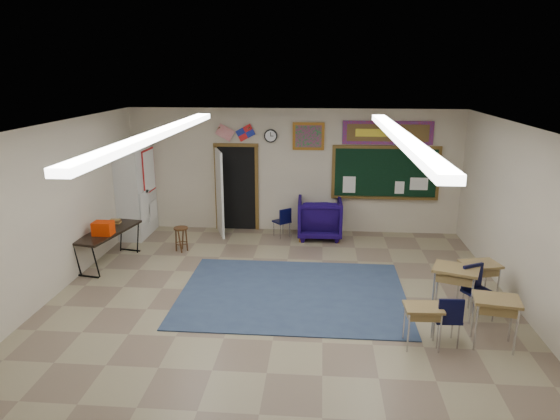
# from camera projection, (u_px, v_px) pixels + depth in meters

# --- Properties ---
(floor) EXTENTS (9.00, 9.00, 0.00)m
(floor) POSITION_uv_depth(u_px,v_px,m) (278.00, 314.00, 8.19)
(floor) COLOR gray
(floor) RESTS_ON ground
(back_wall) EXTENTS (8.00, 0.04, 3.00)m
(back_wall) POSITION_uv_depth(u_px,v_px,m) (294.00, 171.00, 12.10)
(back_wall) COLOR beige
(back_wall) RESTS_ON floor
(left_wall) EXTENTS (0.04, 9.00, 3.00)m
(left_wall) POSITION_uv_depth(u_px,v_px,m) (32.00, 221.00, 8.10)
(left_wall) COLOR beige
(left_wall) RESTS_ON floor
(right_wall) EXTENTS (0.04, 9.00, 3.00)m
(right_wall) POSITION_uv_depth(u_px,v_px,m) (543.00, 234.00, 7.47)
(right_wall) COLOR beige
(right_wall) RESTS_ON floor
(ceiling) EXTENTS (8.00, 9.00, 0.04)m
(ceiling) POSITION_uv_depth(u_px,v_px,m) (277.00, 131.00, 7.37)
(ceiling) COLOR white
(ceiling) RESTS_ON back_wall
(area_rug) EXTENTS (4.00, 3.00, 0.02)m
(area_rug) POSITION_uv_depth(u_px,v_px,m) (292.00, 293.00, 8.94)
(area_rug) COLOR #31425D
(area_rug) RESTS_ON floor
(fluorescent_strips) EXTENTS (3.86, 6.00, 0.10)m
(fluorescent_strips) POSITION_uv_depth(u_px,v_px,m) (277.00, 135.00, 7.39)
(fluorescent_strips) COLOR white
(fluorescent_strips) RESTS_ON ceiling
(doorway) EXTENTS (1.10, 0.89, 2.16)m
(doorway) POSITION_uv_depth(u_px,v_px,m) (232.00, 189.00, 12.19)
(doorway) COLOR black
(doorway) RESTS_ON back_wall
(chalkboard) EXTENTS (2.55, 0.14, 1.30)m
(chalkboard) POSITION_uv_depth(u_px,v_px,m) (385.00, 174.00, 11.90)
(chalkboard) COLOR brown
(chalkboard) RESTS_ON back_wall
(bulletin_board) EXTENTS (2.10, 0.05, 0.55)m
(bulletin_board) POSITION_uv_depth(u_px,v_px,m) (388.00, 133.00, 11.63)
(bulletin_board) COLOR red
(bulletin_board) RESTS_ON back_wall
(framed_art_print) EXTENTS (0.75, 0.05, 0.65)m
(framed_art_print) POSITION_uv_depth(u_px,v_px,m) (308.00, 136.00, 11.81)
(framed_art_print) COLOR brown
(framed_art_print) RESTS_ON back_wall
(wall_clock) EXTENTS (0.32, 0.05, 0.32)m
(wall_clock) POSITION_uv_depth(u_px,v_px,m) (271.00, 136.00, 11.88)
(wall_clock) COLOR black
(wall_clock) RESTS_ON back_wall
(wall_flags) EXTENTS (1.16, 0.06, 0.70)m
(wall_flags) POSITION_uv_depth(u_px,v_px,m) (235.00, 130.00, 11.88)
(wall_flags) COLOR red
(wall_flags) RESTS_ON back_wall
(storage_cabinet) EXTENTS (0.59, 1.25, 2.20)m
(storage_cabinet) POSITION_uv_depth(u_px,v_px,m) (136.00, 190.00, 11.88)
(storage_cabinet) COLOR silver
(storage_cabinet) RESTS_ON floor
(wingback_armchair) EXTENTS (1.05, 1.08, 0.96)m
(wingback_armchair) POSITION_uv_depth(u_px,v_px,m) (320.00, 218.00, 11.85)
(wingback_armchair) COLOR #100538
(wingback_armchair) RESTS_ON floor
(student_chair_reading) EXTENTS (0.51, 0.51, 0.72)m
(student_chair_reading) POSITION_uv_depth(u_px,v_px,m) (282.00, 222.00, 11.90)
(student_chair_reading) COLOR black
(student_chair_reading) RESTS_ON floor
(student_chair_desk_a) EXTENTS (0.41, 0.41, 0.78)m
(student_chair_desk_a) POSITION_uv_depth(u_px,v_px,m) (446.00, 319.00, 7.22)
(student_chair_desk_a) COLOR black
(student_chair_desk_a) RESTS_ON floor
(student_chair_desk_b) EXTENTS (0.59, 0.59, 0.88)m
(student_chair_desk_b) POSITION_uv_depth(u_px,v_px,m) (479.00, 294.00, 7.92)
(student_chair_desk_b) COLOR black
(student_chair_desk_b) RESTS_ON floor
(student_desk_front_left) EXTENTS (0.83, 0.73, 0.83)m
(student_desk_front_left) POSITION_uv_depth(u_px,v_px,m) (454.00, 289.00, 8.05)
(student_desk_front_left) COLOR olive
(student_desk_front_left) RESTS_ON floor
(student_desk_front_right) EXTENTS (0.70, 0.59, 0.73)m
(student_desk_front_right) POSITION_uv_depth(u_px,v_px,m) (479.00, 281.00, 8.50)
(student_desk_front_right) COLOR olive
(student_desk_front_right) RESTS_ON floor
(student_desk_back_left) EXTENTS (0.55, 0.42, 0.64)m
(student_desk_back_left) POSITION_uv_depth(u_px,v_px,m) (422.00, 324.00, 7.15)
(student_desk_back_left) COLOR olive
(student_desk_back_left) RESTS_ON floor
(student_desk_back_right) EXTENTS (0.70, 0.57, 0.75)m
(student_desk_back_right) POSITION_uv_depth(u_px,v_px,m) (494.00, 320.00, 7.15)
(student_desk_back_right) COLOR olive
(student_desk_back_right) RESTS_ON floor
(folding_table) EXTENTS (0.87, 1.78, 0.97)m
(folding_table) POSITION_uv_depth(u_px,v_px,m) (109.00, 246.00, 10.24)
(folding_table) COLOR black
(folding_table) RESTS_ON floor
(wooden_stool) EXTENTS (0.31, 0.31, 0.55)m
(wooden_stool) POSITION_uv_depth(u_px,v_px,m) (181.00, 239.00, 10.97)
(wooden_stool) COLOR #4F2D17
(wooden_stool) RESTS_ON floor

